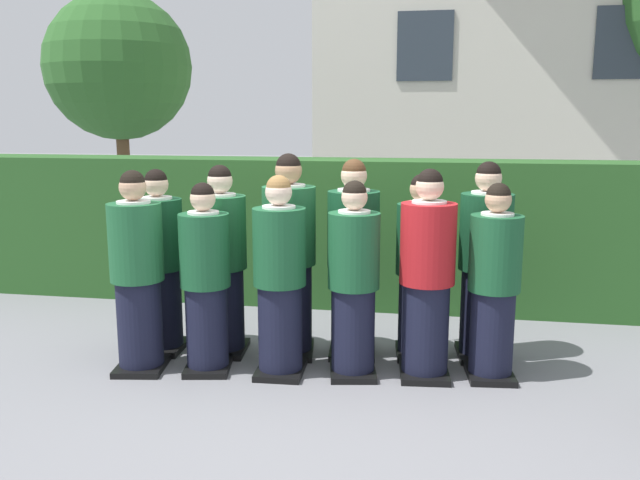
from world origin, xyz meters
TOP-DOWN VIEW (x-y plane):
  - ground_plane at (0.00, 0.00)m, footprint 60.00×60.00m
  - student_front_row_0 at (-1.41, -0.15)m, footprint 0.44×0.52m
  - student_front_row_1 at (-0.87, -0.07)m, footprint 0.43×0.52m
  - student_front_row_2 at (-0.27, -0.04)m, footprint 0.41×0.47m
  - student_front_row_3 at (0.30, 0.04)m, footprint 0.43×0.50m
  - student_in_red_blazer at (0.87, 0.12)m, footprint 0.43×0.50m
  - student_front_row_5 at (1.38, 0.18)m, footprint 0.40×0.51m
  - student_rear_row_0 at (-1.43, 0.32)m, footprint 0.42×0.48m
  - student_rear_row_1 at (-0.88, 0.36)m, footprint 0.43×0.54m
  - student_rear_row_2 at (-0.30, 0.43)m, footprint 0.47×0.55m
  - student_rear_row_3 at (0.24, 0.52)m, footprint 0.44×0.52m
  - student_rear_row_4 at (0.80, 0.57)m, footprint 0.41×0.52m
  - student_rear_row_5 at (1.33, 0.63)m, footprint 0.44×0.51m
  - hedge at (0.00, 2.11)m, footprint 9.67×0.70m
  - school_building_main at (2.20, 8.26)m, footprint 7.19×4.27m
  - oak_tree_left at (-4.98, 6.83)m, footprint 2.70×2.70m

SIDE VIEW (x-z plane):
  - ground_plane at x=0.00m, z-range 0.00..0.00m
  - student_front_row_1 at x=-0.87m, z-range -0.04..1.49m
  - student_front_row_5 at x=1.38m, z-range -0.04..1.51m
  - student_front_row_3 at x=0.30m, z-range -0.04..1.52m
  - student_rear_row_4 at x=0.80m, z-range -0.04..1.53m
  - student_front_row_2 at x=-0.27m, z-range -0.04..1.56m
  - student_rear_row_0 at x=-1.43m, z-range -0.04..1.56m
  - student_front_row_0 at x=-1.41m, z-range -0.04..1.59m
  - student_rear_row_1 at x=-0.88m, z-range -0.04..1.60m
  - student_in_red_blazer at x=0.87m, z-range -0.04..1.61m
  - hedge at x=0.00m, z-range 0.00..1.59m
  - student_rear_row_5 at x=1.33m, z-range -0.04..1.64m
  - student_rear_row_3 at x=0.24m, z-range -0.04..1.65m
  - student_rear_row_2 at x=-0.30m, z-range -0.04..1.70m
  - oak_tree_left at x=-4.98m, z-range 0.79..5.10m
  - school_building_main at x=2.20m, z-range 0.09..7.23m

